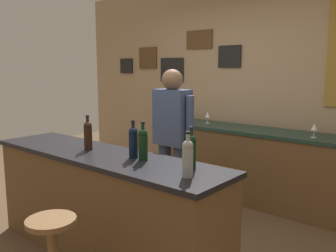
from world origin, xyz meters
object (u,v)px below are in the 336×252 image
Objects in this scene: wine_bottle_e at (188,157)px; wine_glass_a at (177,113)px; wine_glass_b at (208,115)px; wine_bottle_b at (133,141)px; wine_bottle_c at (143,143)px; wine_bottle_a at (88,134)px; bar_stool at (53,251)px; bartender at (172,137)px; wine_glass_c at (314,127)px; wine_bottle_d at (191,150)px.

wine_glass_a is (-1.73, 2.04, -0.05)m from wine_bottle_e.
wine_glass_a and wine_glass_b have the same top height.
wine_bottle_b is 1.00× the size of wine_bottle_c.
wine_bottle_a reaches higher than wine_glass_a.
wine_bottle_b is at bearing 168.25° from wine_bottle_e.
wine_bottle_c reaches higher than bar_stool.
wine_bottle_c is at bearing 85.09° from bar_stool.
bartender is 1.69m from bar_stool.
wine_glass_a is 1.00× the size of wine_glass_c.
wine_bottle_a is 0.51m from wine_bottle_b.
wine_glass_b reaches higher than bar_stool.
wine_glass_b is (-1.28, 2.14, -0.05)m from wine_bottle_e.
wine_glass_c is at bearing -0.26° from wine_glass_a.
wine_bottle_c is (0.63, 0.04, 0.00)m from wine_bottle_a.
wine_glass_a is 1.00× the size of wine_glass_b.
bartender is 0.90m from wine_bottle_a.
bartender reaches higher than wine_bottle_c.
bar_stool is 4.39× the size of wine_glass_a.
wine_glass_c is at bearing 67.55° from wine_bottle_b.
bar_stool is 2.22× the size of wine_bottle_e.
bar_stool is 2.93m from wine_glass_b.
wine_bottle_a is 1.06m from wine_bottle_d.
bar_stool is 1.07m from wine_bottle_e.
wine_glass_c is (0.24, 1.86, -0.05)m from wine_bottle_d.
wine_bottle_d reaches higher than wine_glass_a.
wine_bottle_e is at bearing -13.47° from wine_bottle_c.
wine_glass_c is at bearing 56.39° from wine_bottle_a.
wine_bottle_c is at bearing 166.53° from wine_bottle_e.
wine_bottle_d is at bearing -48.87° from wine_glass_a.
bar_stool is 2.84m from wine_glass_c.
wine_glass_a is (-1.63, 1.87, -0.05)m from wine_bottle_d.
bar_stool is 0.99m from wine_bottle_b.
wine_bottle_b is 1.00× the size of wine_bottle_d.
wine_bottle_a is at bearing 175.92° from wine_bottle_e.
wine_glass_b is at bearing 110.59° from wine_bottle_c.
bar_stool is 2.97m from wine_glass_a.
wine_glass_b is at bearing 120.97° from wine_bottle_e.
bartender is at bearing 73.59° from wine_bottle_a.
wine_bottle_c and wine_bottle_d have the same top height.
wine_bottle_b is 0.55m from wine_bottle_d.
wine_bottle_b is 1.97× the size of wine_glass_b.
wine_glass_c is at bearing 46.34° from bartender.
wine_bottle_a is 1.00× the size of wine_bottle_d.
wine_bottle_e is (0.60, 0.66, 0.60)m from bar_stool.
bar_stool is at bearing -132.24° from wine_bottle_e.
wine_bottle_a is at bearing -73.57° from wine_glass_a.
wine_bottle_b and wine_bottle_d have the same top height.
bartender is 1.31m from wine_bottle_e.
wine_bottle_d is 1.88m from wine_glass_c.
wine_bottle_d is 1.97× the size of wine_glass_b.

